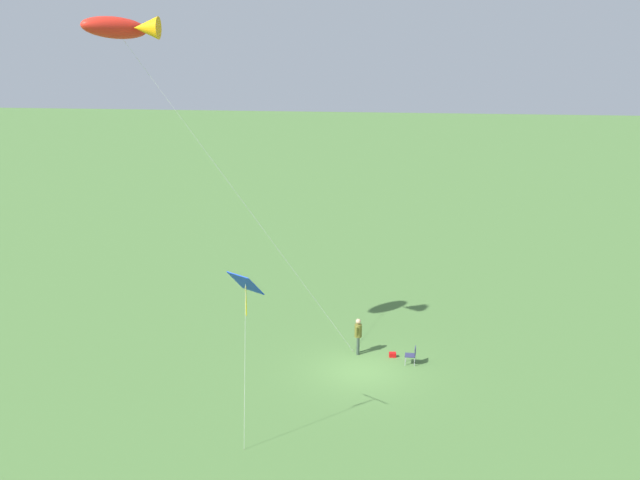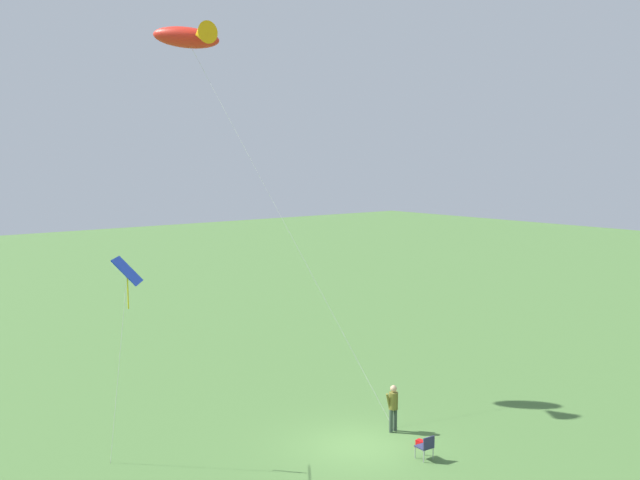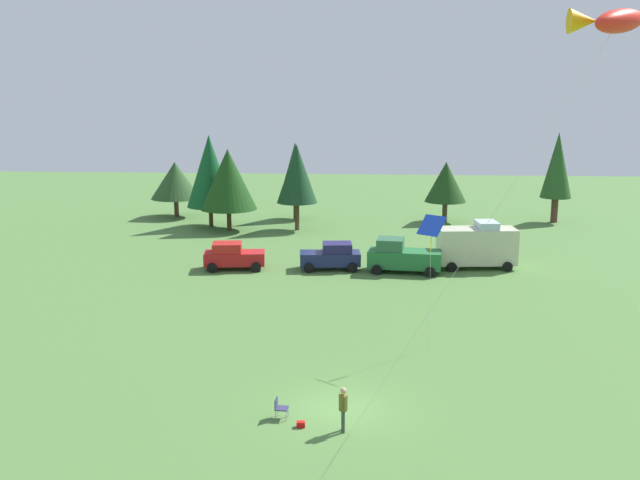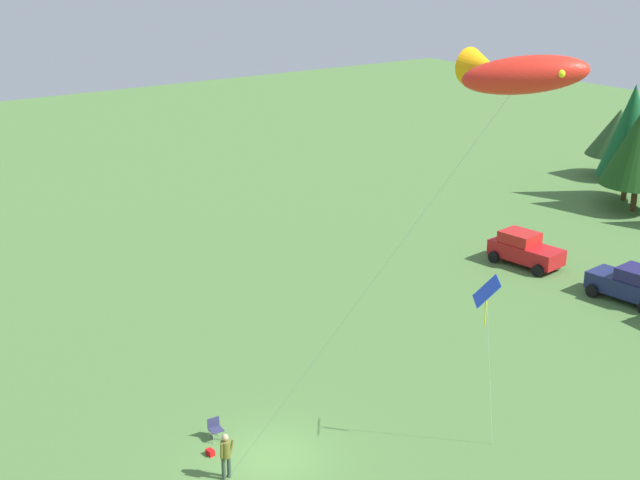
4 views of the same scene
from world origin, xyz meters
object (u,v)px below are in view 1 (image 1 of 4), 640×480
at_px(backpack_on_grass, 392,355).
at_px(kite_diamond_blue, 246,286).
at_px(folding_chair, 412,354).
at_px(person_kite_flyer, 358,333).
at_px(kite_large_fish, 122,28).

relative_size(backpack_on_grass, kite_diamond_blue, 0.05).
bearing_deg(backpack_on_grass, folding_chair, 141.63).
bearing_deg(backpack_on_grass, person_kite_flyer, -8.32).
height_order(folding_chair, backpack_on_grass, folding_chair).
height_order(person_kite_flyer, kite_diamond_blue, kite_diamond_blue).
bearing_deg(folding_chair, backpack_on_grass, -34.34).
relative_size(person_kite_flyer, kite_diamond_blue, 0.26).
bearing_deg(person_kite_flyer, kite_large_fish, 13.92).
distance_m(person_kite_flyer, folding_chair, 2.74).
bearing_deg(person_kite_flyer, backpack_on_grass, 169.29).
bearing_deg(backpack_on_grass, kite_diamond_blue, 56.85).
distance_m(folding_chair, backpack_on_grass, 1.20).
xyz_separation_m(kite_large_fish, kite_diamond_blue, (-5.73, 5.68, -8.77)).
xyz_separation_m(backpack_on_grass, kite_large_fish, (11.10, 2.54, 14.88)).
xyz_separation_m(person_kite_flyer, kite_large_fish, (9.48, 2.78, 13.97)).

